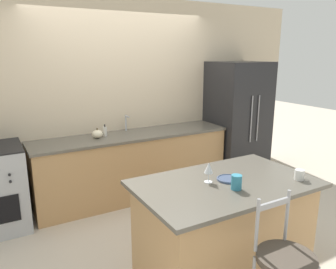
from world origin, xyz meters
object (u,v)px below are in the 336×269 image
at_px(refrigerator, 237,120).
at_px(tumbler_cup, 236,182).
at_px(wine_glass, 209,168).
at_px(coffee_mug, 299,175).
at_px(pumpkin_decoration, 97,134).
at_px(dinner_plate, 229,179).
at_px(soap_bottle, 105,131).

distance_m(refrigerator, tumbler_cup, 2.73).
xyz_separation_m(wine_glass, coffee_mug, (0.72, -0.34, -0.08)).
distance_m(wine_glass, pumpkin_decoration, 1.93).
height_order(wine_glass, pumpkin_decoration, wine_glass).
height_order(dinner_plate, tumbler_cup, tumbler_cup).
relative_size(refrigerator, dinner_plate, 8.89).
bearing_deg(pumpkin_decoration, refrigerator, -1.92).
bearing_deg(coffee_mug, pumpkin_decoration, 115.69).
height_order(coffee_mug, tumbler_cup, tumbler_cup).
bearing_deg(soap_bottle, coffee_mug, -67.19).
relative_size(dinner_plate, tumbler_cup, 1.72).
height_order(tumbler_cup, soap_bottle, soap_bottle).
distance_m(coffee_mug, tumbler_cup, 0.62).
bearing_deg(refrigerator, soap_bottle, 176.80).
xyz_separation_m(dinner_plate, tumbler_cup, (-0.08, -0.18, 0.05)).
height_order(refrigerator, wine_glass, refrigerator).
distance_m(wine_glass, coffee_mug, 0.80).
bearing_deg(pumpkin_decoration, tumbler_cup, -77.62).
bearing_deg(wine_glass, dinner_plate, -14.35).
xyz_separation_m(dinner_plate, wine_glass, (-0.18, 0.05, 0.11)).
height_order(refrigerator, soap_bottle, refrigerator).
height_order(dinner_plate, coffee_mug, coffee_mug).
height_order(refrigerator, dinner_plate, refrigerator).
height_order(wine_glass, coffee_mug, wine_glass).
relative_size(refrigerator, coffee_mug, 16.72).
height_order(coffee_mug, pumpkin_decoration, pumpkin_decoration).
bearing_deg(pumpkin_decoration, wine_glass, -79.24).
relative_size(coffee_mug, tumbler_cup, 0.92).
relative_size(dinner_plate, pumpkin_decoration, 1.52).
xyz_separation_m(refrigerator, tumbler_cup, (-1.79, -2.06, 0.05)).
relative_size(coffee_mug, pumpkin_decoration, 0.81).
relative_size(tumbler_cup, soap_bottle, 0.76).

